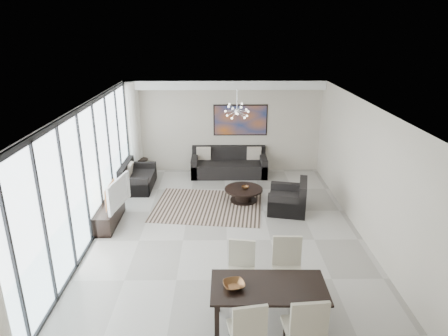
{
  "coord_description": "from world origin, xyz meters",
  "views": [
    {
      "loc": [
        -0.15,
        -7.68,
        4.44
      ],
      "look_at": [
        -0.05,
        1.2,
        1.25
      ],
      "focal_mm": 32.0,
      "sensor_mm": 36.0,
      "label": 1
    }
  ],
  "objects_px": {
    "coffee_table": "(243,194)",
    "tv_console": "(109,215)",
    "television": "(114,193)",
    "sofa_main": "(229,166)",
    "dining_table": "(269,291)"
  },
  "relations": [
    {
      "from": "sofa_main",
      "to": "television",
      "type": "height_order",
      "value": "television"
    },
    {
      "from": "sofa_main",
      "to": "tv_console",
      "type": "bearing_deg",
      "value": -131.8
    },
    {
      "from": "sofa_main",
      "to": "television",
      "type": "distance_m",
      "value": 4.27
    },
    {
      "from": "coffee_table",
      "to": "tv_console",
      "type": "height_order",
      "value": "tv_console"
    },
    {
      "from": "television",
      "to": "tv_console",
      "type": "bearing_deg",
      "value": 99.5
    },
    {
      "from": "coffee_table",
      "to": "dining_table",
      "type": "xyz_separation_m",
      "value": [
        0.1,
        -4.71,
        0.44
      ]
    },
    {
      "from": "sofa_main",
      "to": "tv_console",
      "type": "height_order",
      "value": "sofa_main"
    },
    {
      "from": "coffee_table",
      "to": "television",
      "type": "bearing_deg",
      "value": -157.99
    },
    {
      "from": "tv_console",
      "to": "dining_table",
      "type": "distance_m",
      "value": 4.83
    },
    {
      "from": "tv_console",
      "to": "dining_table",
      "type": "relative_size",
      "value": 0.82
    },
    {
      "from": "tv_console",
      "to": "dining_table",
      "type": "height_order",
      "value": "dining_table"
    },
    {
      "from": "sofa_main",
      "to": "dining_table",
      "type": "bearing_deg",
      "value": -86.2
    },
    {
      "from": "dining_table",
      "to": "sofa_main",
      "type": "bearing_deg",
      "value": 93.8
    },
    {
      "from": "sofa_main",
      "to": "television",
      "type": "xyz_separation_m",
      "value": [
        -2.74,
        -3.24,
        0.51
      ]
    },
    {
      "from": "television",
      "to": "dining_table",
      "type": "bearing_deg",
      "value": -127.8
    }
  ]
}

